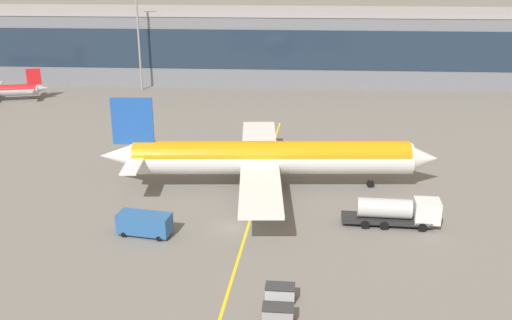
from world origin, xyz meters
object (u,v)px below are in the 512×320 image
at_px(lavatory_truck, 146,223).
at_px(main_airliner, 269,157).
at_px(fuel_tanker, 397,212).
at_px(baggage_cart_0, 278,313).
at_px(baggage_cart_1, 280,292).

bearing_deg(lavatory_truck, main_airliner, 48.02).
relative_size(fuel_tanker, baggage_cart_0, 4.04).
bearing_deg(lavatory_truck, baggage_cart_0, -45.36).
distance_m(main_airliner, baggage_cart_1, 26.43).
distance_m(fuel_tanker, lavatory_truck, 28.01).
distance_m(main_airliner, baggage_cart_0, 29.59).
bearing_deg(baggage_cart_0, main_airliner, 93.72).
bearing_deg(fuel_tanker, lavatory_truck, -171.85).
bearing_deg(baggage_cart_1, main_airliner, 94.41).
relative_size(lavatory_truck, baggage_cart_0, 2.26).
distance_m(lavatory_truck, baggage_cart_1, 19.03).
bearing_deg(fuel_tanker, baggage_cart_0, -124.25).
bearing_deg(baggage_cart_0, baggage_cart_1, 88.07).
bearing_deg(baggage_cart_1, fuel_tanker, 50.92).
relative_size(baggage_cart_0, baggage_cart_1, 1.00).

